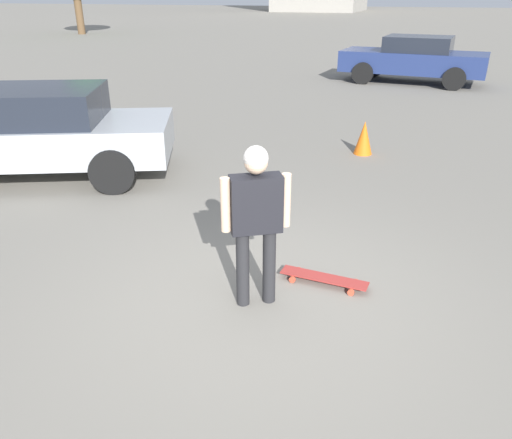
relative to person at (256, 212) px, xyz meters
The scene contains 6 objects.
ground_plane 0.98m from the person, ahead, with size 220.00×220.00×0.00m, color gray.
person is the anchor object (origin of this frame).
skateboard 1.21m from the person, 45.92° to the right, with size 0.29×0.93×0.08m.
car_parked_near 5.14m from the person, 62.53° to the left, with size 3.33×4.62×1.44m.
car_parked_far 14.10m from the person, ahead, with size 2.36×4.78×1.50m.
traffic_cone 5.42m from the person, ahead, with size 0.35×0.35×0.62m.
Camera 1 is at (-3.94, -1.37, 2.81)m, focal length 35.00 mm.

